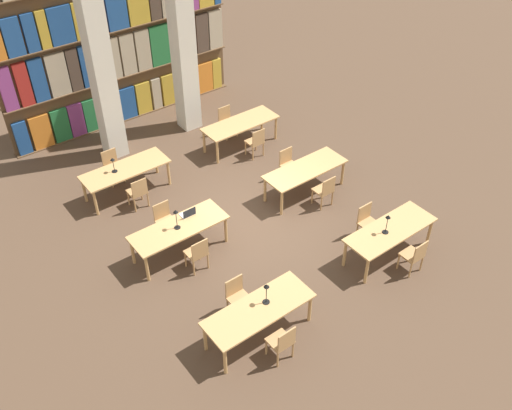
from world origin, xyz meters
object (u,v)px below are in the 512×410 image
object	(u,v)px
chair_2	(414,255)
chair_6	(325,190)
laptop	(188,214)
chair_7	(288,164)
desk_lamp_1	(387,221)
reading_table_3	(305,171)
pillar_left	(98,52)
reading_table_1	(390,232)
reading_table_0	(259,311)
reading_table_4	(125,171)
desk_lamp_3	(113,162)
chair_1	(238,296)
chair_10	(256,142)
chair_4	(197,253)
desk_lamp_0	(266,290)
chair_8	(138,192)
chair_5	(165,219)
desk_lamp_2	(176,216)
chair_11	(227,121)
reading_table_2	(179,229)
chair_9	(112,165)
reading_table_5	(240,125)
pillar_center	(182,28)
chair_0	(282,342)
chair_3	(367,221)

from	to	relation	value
chair_2	chair_6	world-z (taller)	same
laptop	chair_7	xyz separation A→B (m)	(3.30, 0.45, -0.32)
desk_lamp_1	reading_table_3	xyz separation A→B (m)	(0.19, 2.83, -0.41)
pillar_left	reading_table_1	size ratio (longest dim) A/B	2.75
reading_table_0	reading_table_4	bearing A→B (deg)	89.06
chair_2	desk_lamp_3	world-z (taller)	desk_lamp_3
chair_1	chair_6	xyz separation A→B (m)	(3.68, 1.48, 0.00)
chair_2	chair_10	size ratio (longest dim) A/B	1.00
chair_6	desk_lamp_3	world-z (taller)	desk_lamp_3
chair_4	chair_10	size ratio (longest dim) A/B	1.00
desk_lamp_0	laptop	bearing A→B (deg)	86.58
chair_6	desk_lamp_3	xyz separation A→B (m)	(-3.86, 3.42, 0.55)
laptop	chair_6	world-z (taller)	laptop
laptop	reading_table_3	bearing A→B (deg)	175.81
desk_lamp_3	chair_8	bearing A→B (deg)	-73.62
chair_1	chair_5	bearing A→B (deg)	-90.59
reading_table_0	desk_lamp_2	distance (m)	2.90
reading_table_0	chair_4	distance (m)	2.21
chair_11	reading_table_3	bearing A→B (deg)	89.75
chair_4	desk_lamp_1	bearing A→B (deg)	-32.34
reading_table_2	chair_10	world-z (taller)	chair_10
chair_7	chair_8	xyz separation A→B (m)	(-3.64, 1.32, 0.00)
desk_lamp_2	chair_9	size ratio (longest dim) A/B	0.57
chair_8	chair_10	distance (m)	3.62
reading_table_0	chair_4	size ratio (longest dim) A/B	2.48
chair_5	chair_11	size ratio (longest dim) A/B	1.00
reading_table_5	reading_table_0	bearing A→B (deg)	-123.09
laptop	desk_lamp_0	bearing A→B (deg)	86.58
pillar_center	desk_lamp_1	world-z (taller)	pillar_center
desk_lamp_1	chair_11	world-z (taller)	desk_lamp_1
desk_lamp_2	reading_table_2	bearing A→B (deg)	21.30
reading_table_4	chair_6	bearing A→B (deg)	-43.30
desk_lamp_0	chair_9	bearing A→B (deg)	91.47
chair_5	chair_9	distance (m)	2.67
reading_table_0	chair_11	bearing A→B (deg)	59.77
pillar_left	chair_10	xyz separation A→B (m)	(3.01, -2.50, -2.52)
pillar_center	reading_table_3	bearing A→B (deg)	-82.77
desk_lamp_1	reading_table_2	distance (m)	4.49
chair_8	reading_table_1	bearing A→B (deg)	-53.42
chair_6	chair_0	bearing A→B (deg)	-142.17
chair_0	reading_table_5	distance (m)	7.27
desk_lamp_0	reading_table_5	size ratio (longest dim) A/B	0.22
desk_lamp_0	chair_2	size ratio (longest dim) A/B	0.56
reading_table_0	desk_lamp_1	world-z (taller)	desk_lamp_1
reading_table_4	desk_lamp_3	xyz separation A→B (m)	(-0.26, 0.03, 0.35)
desk_lamp_1	chair_4	bearing A→B (deg)	147.66
chair_3	reading_table_3	xyz separation A→B (m)	(-0.02, 2.14, 0.19)
chair_0	reading_table_5	world-z (taller)	chair_0
chair_3	reading_table_0	bearing A→B (deg)	11.19
chair_1	chair_9	distance (m)	5.56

